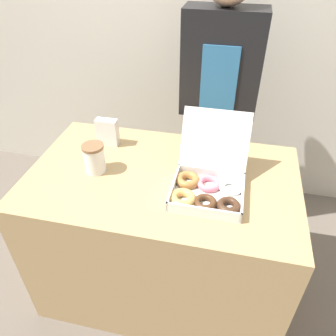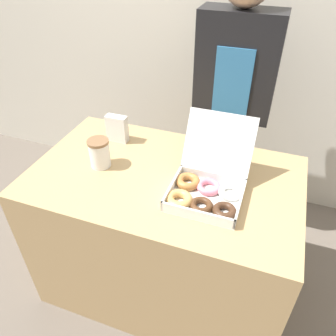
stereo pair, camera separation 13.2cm
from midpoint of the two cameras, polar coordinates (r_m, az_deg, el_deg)
ground_plane at (r=2.00m, az=-2.79°, el=-18.91°), size 14.00×14.00×0.00m
table at (r=1.70m, az=-3.18°, el=-11.63°), size 1.18×0.71×0.77m
donut_box at (r=1.32m, az=3.92°, el=-2.97°), size 0.31×0.37×0.27m
coffee_cup at (r=1.47m, az=-15.24°, el=1.57°), size 0.10×0.10×0.13m
napkin_holder at (r=1.64m, az=-12.80°, el=6.04°), size 0.10×0.04×0.14m
person_customer at (r=1.83m, az=6.63°, el=11.56°), size 0.40×0.23×1.58m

